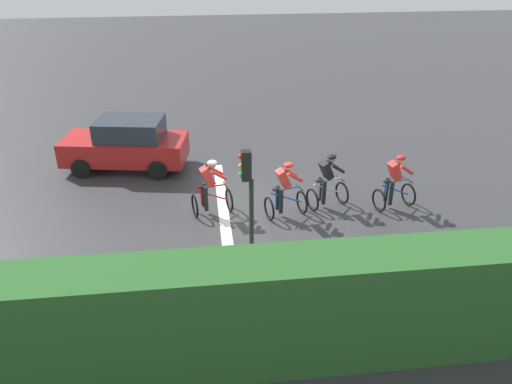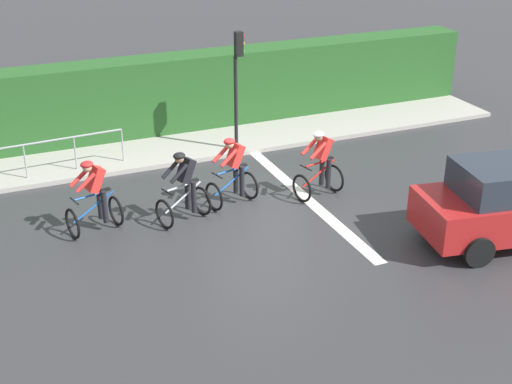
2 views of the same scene
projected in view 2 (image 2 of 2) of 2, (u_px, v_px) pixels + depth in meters
The scene contains 11 objects.
ground_plane at pixel (263, 203), 16.68m from camera, with size 80.00×80.00×0.00m, color #333335.
sidewalk_kerb at pixel (134, 150), 19.61m from camera, with size 2.80×22.37×0.12m, color #ADA89E.
stone_wall_low at pixel (126, 130), 20.24m from camera, with size 0.44×22.37×0.70m, color gray.
hedge_wall at pixel (121, 101), 20.15m from camera, with size 1.10×22.37×2.28m, color #265623.
road_marking_stop_line at pixel (303, 196), 17.06m from camera, with size 7.00×0.30×0.01m, color silver.
cyclist_lead at pixel (94, 198), 15.10m from camera, with size 0.92×1.21×1.66m.
cyclist_second at pixel (184, 188), 15.54m from camera, with size 0.98×1.24×1.66m.
cyclist_mid at pixel (233, 173), 16.33m from camera, with size 0.93×1.22×1.66m.
cyclist_fourth at pixel (320, 165), 16.74m from camera, with size 0.91×1.21×1.66m.
traffic_light_near_crossing at pixel (238, 74), 18.74m from camera, with size 0.20×0.31×3.34m.
pedestrian_railing_kerbside at pixel (49, 149), 17.71m from camera, with size 0.31×3.78×1.03m.
Camera 2 is at (-13.76, 6.04, 7.26)m, focal length 49.59 mm.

